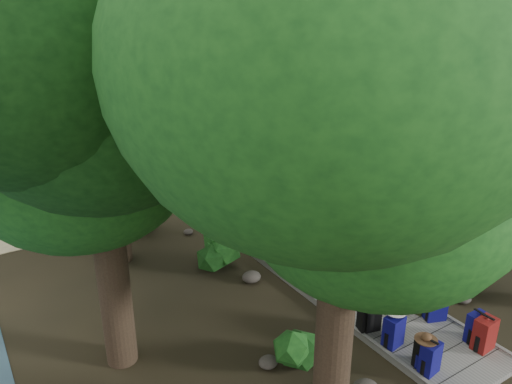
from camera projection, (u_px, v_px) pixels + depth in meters
ground at (312, 267)px, 12.61m from camera, size 120.00×120.00×0.00m
sand_beach at (113, 133)px, 25.16m from camera, size 40.00×22.00×0.02m
boardwalk at (289, 250)px, 13.38m from camera, size 2.00×12.00×0.12m
backpack_left_a at (430, 356)px, 8.80m from camera, size 0.39×0.30×0.67m
backpack_left_b at (424, 351)px, 8.96m from camera, size 0.34×0.25×0.62m
backpack_left_c at (394, 329)px, 9.49m from camera, size 0.42×0.32×0.70m
backpack_right_a at (485, 332)px, 9.38m from camera, size 0.42×0.31×0.73m
backpack_right_b at (477, 326)px, 9.59m from camera, size 0.39×0.27×0.69m
backpack_right_c at (436, 303)px, 10.28m from camera, size 0.50×0.43×0.72m
backpack_right_d at (422, 300)px, 10.55m from camera, size 0.37×0.28×0.55m
duffel_right_khaki at (400, 288)px, 11.16m from camera, size 0.42×0.59×0.37m
duffel_right_black at (377, 277)px, 11.53m from camera, size 0.59×0.78×0.44m
suitcase_on_boardwalk at (369, 315)px, 9.94m from camera, size 0.48×0.34×0.68m
lone_suitcase_on_sand at (188, 171)px, 18.69m from camera, size 0.40×0.25×0.61m
hat_brown at (427, 337)px, 8.76m from camera, size 0.41×0.41×0.12m
hat_white at (396, 309)px, 9.40m from camera, size 0.40×0.40×0.13m
kayak at (85, 168)px, 19.41m from camera, size 0.82×3.55×0.35m
sun_lounger at (225, 150)px, 21.21m from camera, size 1.29×2.03×0.62m
tree_right_b at (471, 32)px, 12.67m from camera, size 6.21×6.21×11.09m
tree_right_c at (374, 86)px, 14.14m from camera, size 4.66×4.66×8.07m
tree_right_d at (396, 17)px, 16.26m from camera, size 6.32×6.32×11.59m
tree_right_e at (280, 42)px, 18.66m from camera, size 5.35×5.35×9.64m
tree_right_f at (297, 23)px, 20.75m from camera, size 6.04×6.04×10.79m
tree_left_a at (343, 212)px, 6.33m from camera, size 4.59×4.59×7.65m
tree_left_b at (98, 152)px, 7.94m from camera, size 4.51×4.51×8.13m
tree_left_c at (103, 97)px, 11.48m from camera, size 4.86×4.86×8.45m
tree_back_a at (62, 33)px, 21.97m from camera, size 5.68×5.68×9.83m
tree_back_b at (143, 36)px, 24.97m from camera, size 5.14×5.14×9.19m
tree_back_c at (197, 26)px, 25.93m from camera, size 5.59×5.59×10.06m
palm_right_a at (271, 63)px, 17.71m from camera, size 4.93×4.93×8.41m
palm_right_b at (253, 52)px, 22.26m from camera, size 4.28×4.28×8.27m
palm_right_c at (187, 78)px, 22.17m from camera, size 3.83×3.83×6.10m
palm_left_a at (46, 121)px, 13.86m from camera, size 3.98×3.98×6.33m
rock_left_b at (268, 362)px, 9.18m from camera, size 0.37×0.33×0.20m
rock_left_c at (252, 277)px, 11.94m from camera, size 0.46×0.42×0.25m
rock_left_d at (188, 232)px, 14.36m from camera, size 0.28×0.25×0.15m
rock_right_a at (463, 298)px, 11.13m from camera, size 0.39×0.35×0.21m
rock_right_b at (430, 263)px, 12.55m from camera, size 0.52×0.47×0.29m
rock_right_c at (323, 225)px, 14.73m from camera, size 0.33×0.30×0.18m
rock_right_d at (294, 188)px, 17.43m from camera, size 0.58×0.52×0.32m
shrub_left_a at (294, 348)px, 9.03m from camera, size 0.97×0.97×0.87m
shrub_left_b at (216, 251)px, 12.47m from camera, size 1.03×1.03×0.93m
shrub_left_c at (136, 210)px, 14.60m from camera, size 1.27×1.27×1.14m
shrub_right_a at (468, 269)px, 11.62m from camera, size 1.04×1.04×0.93m
shrub_right_b at (331, 200)px, 15.14m from camera, size 1.43×1.43×1.28m
shrub_right_c at (266, 177)px, 17.80m from camera, size 0.91×0.91×0.82m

